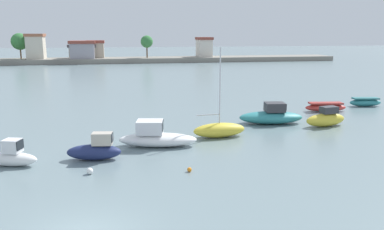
{
  "coord_description": "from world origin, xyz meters",
  "views": [
    {
      "loc": [
        1.64,
        -13.94,
        7.66
      ],
      "look_at": [
        7.36,
        15.77,
        1.16
      ],
      "focal_mm": 35.93,
      "sensor_mm": 36.0,
      "label": 1
    }
  ],
  "objects_px": {
    "moored_boat_6": "(326,119)",
    "mooring_buoy_0": "(90,171)",
    "moored_boat_3": "(156,137)",
    "moored_boat_2": "(95,150)",
    "moored_boat_7": "(326,107)",
    "mooring_buoy_4": "(189,170)",
    "moored_boat_1": "(11,157)",
    "moored_boat_5": "(271,116)",
    "moored_boat_8": "(365,102)",
    "moored_boat_4": "(219,130)"
  },
  "relations": [
    {
      "from": "moored_boat_3",
      "to": "mooring_buoy_4",
      "type": "xyz_separation_m",
      "value": [
        1.32,
        -5.37,
        -0.51
      ]
    },
    {
      "from": "moored_boat_5",
      "to": "moored_boat_8",
      "type": "relative_size",
      "value": 1.64
    },
    {
      "from": "moored_boat_4",
      "to": "mooring_buoy_4",
      "type": "bearing_deg",
      "value": -121.53
    },
    {
      "from": "moored_boat_7",
      "to": "mooring_buoy_0",
      "type": "distance_m",
      "value": 25.7
    },
    {
      "from": "moored_boat_3",
      "to": "moored_boat_8",
      "type": "distance_m",
      "value": 25.58
    },
    {
      "from": "moored_boat_5",
      "to": "mooring_buoy_0",
      "type": "distance_m",
      "value": 17.44
    },
    {
      "from": "moored_boat_4",
      "to": "mooring_buoy_0",
      "type": "distance_m",
      "value": 10.93
    },
    {
      "from": "moored_boat_6",
      "to": "moored_boat_8",
      "type": "xyz_separation_m",
      "value": [
        8.83,
        7.42,
        -0.21
      ]
    },
    {
      "from": "moored_boat_3",
      "to": "moored_boat_4",
      "type": "bearing_deg",
      "value": 27.53
    },
    {
      "from": "moored_boat_3",
      "to": "moored_boat_6",
      "type": "bearing_deg",
      "value": 22.78
    },
    {
      "from": "moored_boat_1",
      "to": "mooring_buoy_0",
      "type": "height_order",
      "value": "moored_boat_1"
    },
    {
      "from": "moored_boat_6",
      "to": "mooring_buoy_0",
      "type": "xyz_separation_m",
      "value": [
        -18.65,
        -7.78,
        -0.47
      ]
    },
    {
      "from": "moored_boat_1",
      "to": "moored_boat_8",
      "type": "distance_m",
      "value": 34.6
    },
    {
      "from": "moored_boat_6",
      "to": "moored_boat_4",
      "type": "bearing_deg",
      "value": -179.68
    },
    {
      "from": "mooring_buoy_4",
      "to": "moored_boat_5",
      "type": "bearing_deg",
      "value": 48.52
    },
    {
      "from": "moored_boat_1",
      "to": "moored_boat_5",
      "type": "height_order",
      "value": "moored_boat_5"
    },
    {
      "from": "moored_boat_3",
      "to": "moored_boat_4",
      "type": "distance_m",
      "value": 5.08
    },
    {
      "from": "mooring_buoy_0",
      "to": "moored_boat_4",
      "type": "bearing_deg",
      "value": 34.33
    },
    {
      "from": "moored_boat_2",
      "to": "moored_boat_7",
      "type": "bearing_deg",
      "value": 35.03
    },
    {
      "from": "moored_boat_3",
      "to": "moored_boat_7",
      "type": "relative_size",
      "value": 1.33
    },
    {
      "from": "moored_boat_1",
      "to": "moored_boat_6",
      "type": "bearing_deg",
      "value": 30.5
    },
    {
      "from": "moored_boat_2",
      "to": "mooring_buoy_4",
      "type": "xyz_separation_m",
      "value": [
        5.29,
        -3.2,
        -0.48
      ]
    },
    {
      "from": "moored_boat_2",
      "to": "moored_boat_6",
      "type": "xyz_separation_m",
      "value": [
        18.45,
        5.25,
        0.04
      ]
    },
    {
      "from": "moored_boat_2",
      "to": "moored_boat_7",
      "type": "relative_size",
      "value": 0.82
    },
    {
      "from": "moored_boat_6",
      "to": "moored_boat_1",
      "type": "bearing_deg",
      "value": -176.01
    },
    {
      "from": "moored_boat_3",
      "to": "moored_boat_6",
      "type": "height_order",
      "value": "moored_boat_3"
    },
    {
      "from": "moored_boat_8",
      "to": "moored_boat_3",
      "type": "bearing_deg",
      "value": -147.39
    },
    {
      "from": "moored_boat_4",
      "to": "moored_boat_6",
      "type": "relative_size",
      "value": 1.72
    },
    {
      "from": "moored_boat_6",
      "to": "mooring_buoy_4",
      "type": "distance_m",
      "value": 15.65
    },
    {
      "from": "moored_boat_2",
      "to": "mooring_buoy_4",
      "type": "distance_m",
      "value": 6.2
    },
    {
      "from": "moored_boat_4",
      "to": "moored_boat_6",
      "type": "distance_m",
      "value": 9.76
    },
    {
      "from": "moored_boat_3",
      "to": "mooring_buoy_0",
      "type": "distance_m",
      "value": 6.29
    },
    {
      "from": "moored_boat_1",
      "to": "moored_boat_6",
      "type": "xyz_separation_m",
      "value": [
        23.28,
        5.47,
        0.09
      ]
    },
    {
      "from": "moored_boat_8",
      "to": "moored_boat_6",
      "type": "bearing_deg",
      "value": -131.59
    },
    {
      "from": "mooring_buoy_0",
      "to": "moored_boat_3",
      "type": "bearing_deg",
      "value": 48.49
    },
    {
      "from": "moored_boat_6",
      "to": "moored_boat_8",
      "type": "bearing_deg",
      "value": 30.83
    },
    {
      "from": "moored_boat_5",
      "to": "moored_boat_7",
      "type": "xyz_separation_m",
      "value": [
        7.32,
        3.88,
        -0.21
      ]
    },
    {
      "from": "mooring_buoy_4",
      "to": "moored_boat_1",
      "type": "bearing_deg",
      "value": 163.55
    },
    {
      "from": "mooring_buoy_0",
      "to": "mooring_buoy_4",
      "type": "bearing_deg",
      "value": -7.0
    },
    {
      "from": "moored_boat_1",
      "to": "moored_boat_2",
      "type": "height_order",
      "value": "moored_boat_2"
    },
    {
      "from": "moored_boat_2",
      "to": "moored_boat_7",
      "type": "height_order",
      "value": "moored_boat_2"
    },
    {
      "from": "moored_boat_3",
      "to": "moored_boat_4",
      "type": "height_order",
      "value": "moored_boat_4"
    },
    {
      "from": "mooring_buoy_0",
      "to": "moored_boat_6",
      "type": "bearing_deg",
      "value": 22.64
    },
    {
      "from": "mooring_buoy_4",
      "to": "moored_boat_7",
      "type": "bearing_deg",
      "value": 40.78
    },
    {
      "from": "moored_boat_5",
      "to": "mooring_buoy_4",
      "type": "height_order",
      "value": "moored_boat_5"
    },
    {
      "from": "moored_boat_3",
      "to": "mooring_buoy_0",
      "type": "relative_size",
      "value": 15.53
    },
    {
      "from": "moored_boat_5",
      "to": "mooring_buoy_0",
      "type": "relative_size",
      "value": 15.78
    },
    {
      "from": "mooring_buoy_0",
      "to": "mooring_buoy_4",
      "type": "height_order",
      "value": "mooring_buoy_0"
    },
    {
      "from": "moored_boat_4",
      "to": "moored_boat_7",
      "type": "xyz_separation_m",
      "value": [
        12.86,
        7.31,
        -0.14
      ]
    },
    {
      "from": "moored_boat_1",
      "to": "mooring_buoy_0",
      "type": "relative_size",
      "value": 9.58
    }
  ]
}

